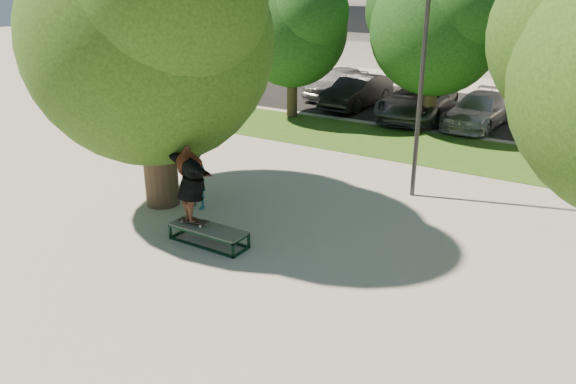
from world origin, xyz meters
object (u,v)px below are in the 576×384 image
Objects in this scene: tree_left at (148,25)px; car_silver_a at (338,83)px; bystander at (197,178)px; car_grey at (417,101)px; lamppost at (422,77)px; car_silver_b at (479,110)px; car_dark at (357,92)px; grind_box at (209,236)px.

tree_left is 15.08m from car_silver_a.
tree_left is 1.63× the size of car_silver_a.
car_grey is (1.27, 12.22, -0.06)m from bystander.
lamppost is at bearing -52.29° from car_silver_a.
bystander is 0.36× the size of car_silver_b.
car_dark is (-6.00, 9.07, -2.43)m from lamppost.
lamppost reaches higher than car_dark.
car_silver_b is (4.79, 12.41, -3.78)m from tree_left.
bystander is (-4.27, -3.72, -2.37)m from lamppost.
lamppost is 6.55m from grind_box.
car_grey is (-3.00, 8.50, -2.43)m from lamppost.
tree_left reaches higher than car_dark.
car_silver_b is (2.50, 0.00, -0.09)m from car_grey.
car_dark is (-0.71, 12.98, -3.70)m from tree_left.
car_silver_a is 2.25m from car_dark.
car_grey is at bearing 109.44° from lamppost.
tree_left is 13.15m from car_grey.
tree_left reaches higher than bystander.
tree_left is at bearing -143.58° from lamppost.
tree_left reaches higher than car_grey.
car_silver_a is at bearing 152.43° from car_grey.
tree_left reaches higher than car_silver_a.
grind_box is at bearing -93.19° from car_grey.
car_dark is at bearing 93.12° from tree_left.
car_silver_a is (-7.72, 10.52, -2.41)m from lamppost.
car_grey reaches higher than car_dark.
grind_box is at bearing -94.90° from car_silver_b.
car_dark is at bearing 164.85° from car_grey.
car_silver_a is at bearing 99.55° from tree_left.
grind_box is (2.58, -1.27, -4.23)m from tree_left.
bystander reaches higher than car_silver_b.
car_dark is at bearing 102.98° from grind_box.
car_dark reaches higher than car_silver_b.
car_grey is at bearing 81.91° from bystander.
car_dark is (-3.28, 14.24, 0.53)m from grind_box.
car_dark is 3.05m from car_grey.
grind_box is at bearing -45.20° from bystander.
bystander reaches higher than grind_box.
car_silver_a is 7.50m from car_silver_b.
lamppost is at bearing -82.32° from car_silver_b.
car_grey is at bearing 79.53° from tree_left.
car_grey reaches higher than grind_box.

